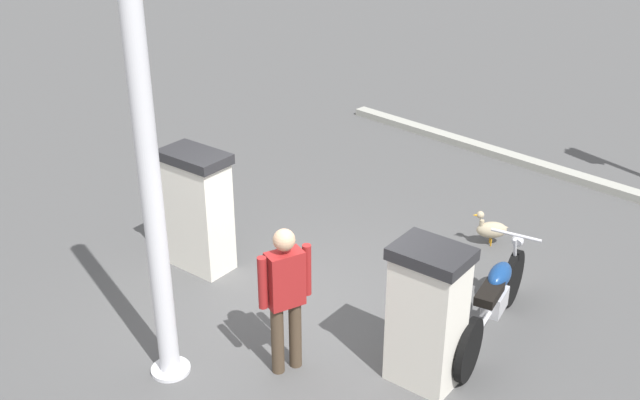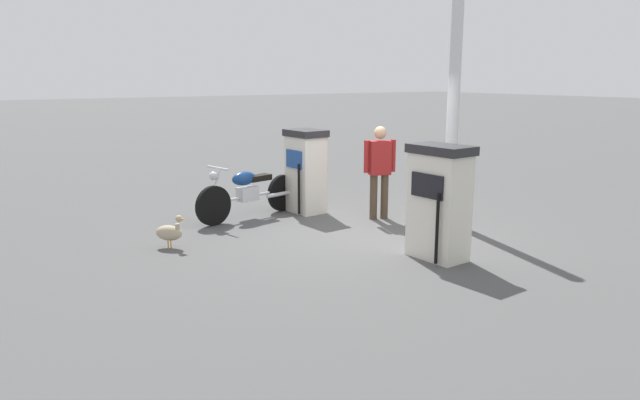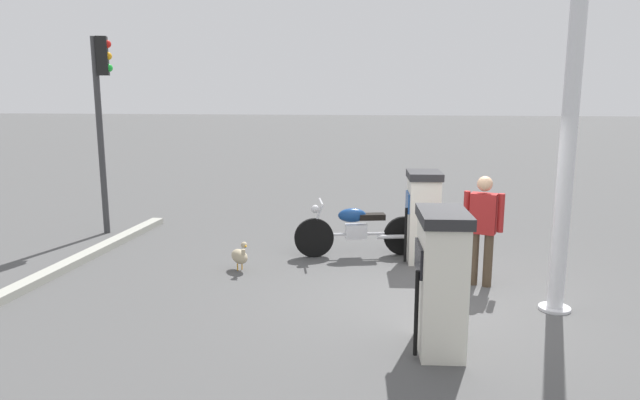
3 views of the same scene
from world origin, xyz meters
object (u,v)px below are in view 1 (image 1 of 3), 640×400
(fuel_pump_far, at_px, (198,210))
(canopy_support_pole, at_px, (151,193))
(attendant_person, at_px, (285,292))
(wandering_duck, at_px, (491,229))
(motorcycle_near_pump, at_px, (494,300))
(fuel_pump_near, at_px, (427,315))

(fuel_pump_far, height_order, canopy_support_pole, canopy_support_pole)
(attendant_person, distance_m, canopy_support_pole, 1.62)
(wandering_duck, bearing_deg, motorcycle_near_pump, -150.30)
(attendant_person, height_order, wandering_duck, attendant_person)
(motorcycle_near_pump, bearing_deg, fuel_pump_near, 171.92)
(fuel_pump_near, height_order, fuel_pump_far, fuel_pump_far)
(wandering_duck, bearing_deg, attendant_person, 175.70)
(fuel_pump_far, xyz_separation_m, motorcycle_near_pump, (1.08, -3.51, -0.33))
(fuel_pump_near, distance_m, wandering_duck, 3.05)
(fuel_pump_near, bearing_deg, attendant_person, 124.20)
(fuel_pump_near, xyz_separation_m, canopy_support_pole, (-1.60, 2.01, 1.25))
(fuel_pump_near, xyz_separation_m, wandering_duck, (2.88, 0.87, -0.53))
(wandering_duck, bearing_deg, canopy_support_pole, 165.76)
(fuel_pump_far, height_order, motorcycle_near_pump, fuel_pump_far)
(fuel_pump_far, relative_size, motorcycle_near_pump, 0.71)
(attendant_person, bearing_deg, canopy_support_pole, 133.56)
(fuel_pump_near, distance_m, fuel_pump_far, 3.36)
(motorcycle_near_pump, xyz_separation_m, attendant_person, (-1.86, 1.30, 0.46))
(motorcycle_near_pump, xyz_separation_m, canopy_support_pole, (-2.68, 2.16, 1.55))
(fuel_pump_near, distance_m, motorcycle_near_pump, 1.14)
(motorcycle_near_pump, height_order, attendant_person, attendant_person)
(attendant_person, bearing_deg, motorcycle_near_pump, -34.89)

